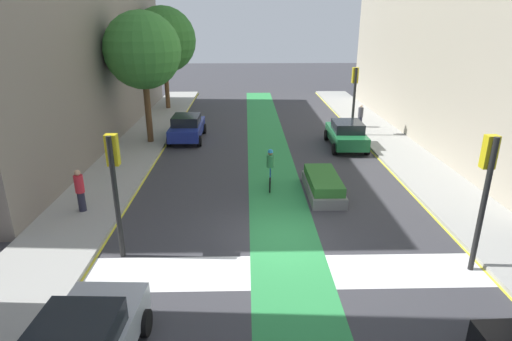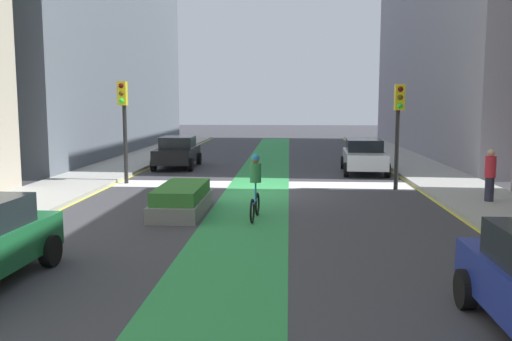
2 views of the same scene
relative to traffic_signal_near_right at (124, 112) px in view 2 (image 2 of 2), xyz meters
The scene contains 14 objects.
ground_plane 6.56m from the traffic_signal_near_right, 161.46° to the left, with size 120.00×120.00×0.00m, color #38383D.
bike_lane_paint 6.46m from the traffic_signal_near_right, 161.06° to the left, with size 2.40×60.00×0.01m, color #2D8C47.
crosswalk_band 6.29m from the traffic_signal_near_right, behind, with size 12.00×1.80×0.01m, color silver.
sidewalk_left 13.52m from the traffic_signal_near_right, behind, with size 3.00×60.00×0.15m, color #9E9E99.
curb_stripe_left 12.09m from the traffic_signal_near_right, behind, with size 0.16×60.00×0.01m, color yellow.
sidewalk_right 3.89m from the traffic_signal_near_right, 44.32° to the left, with size 3.00×60.00×0.15m, color #9E9E99.
curb_stripe_right 3.47m from the traffic_signal_near_right, 77.44° to the left, with size 0.16×60.00×0.01m, color yellow.
traffic_signal_near_right is the anchor object (origin of this frame).
traffic_signal_near_left 10.76m from the traffic_signal_near_right, behind, with size 0.35×0.52×3.96m.
car_silver_left_near 11.18m from the traffic_signal_near_right, 157.92° to the right, with size 2.19×4.28×1.57m.
car_black_right_near 6.14m from the traffic_signal_near_right, 99.86° to the right, with size 2.12×4.25×1.57m.
cyclist_in_lane 8.79m from the traffic_signal_near_right, 131.69° to the left, with size 0.32×1.73×1.86m.
pedestrian_sidewalk_left_a 13.81m from the traffic_signal_near_right, 163.02° to the left, with size 0.34×0.34×1.67m.
median_planter 7.17m from the traffic_signal_near_right, 120.95° to the left, with size 1.39×3.45×0.85m.
Camera 2 is at (-1.08, 19.94, 3.31)m, focal length 38.57 mm.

